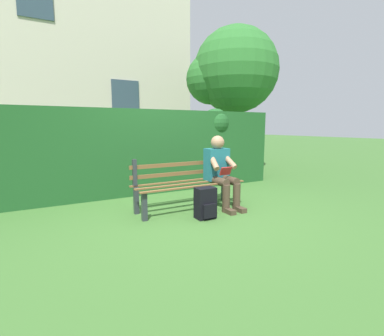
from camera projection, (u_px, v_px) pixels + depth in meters
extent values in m
plane|color=#3D6B2D|center=(189.00, 209.00, 4.44)|extent=(60.00, 60.00, 0.00)
cube|color=#2D3338|center=(237.00, 193.00, 4.63)|extent=(0.07, 0.07, 0.40)
cube|color=#2D3338|center=(144.00, 207.00, 3.87)|extent=(0.07, 0.07, 0.40)
cube|color=#2D3338|center=(224.00, 189.00, 4.95)|extent=(0.07, 0.07, 0.40)
cube|color=#2D3338|center=(136.00, 201.00, 4.18)|extent=(0.07, 0.07, 0.40)
cube|color=brown|center=(182.00, 181.00, 4.58)|extent=(1.76, 0.06, 0.02)
cube|color=brown|center=(189.00, 184.00, 4.38)|extent=(1.76, 0.06, 0.02)
cube|color=brown|center=(196.00, 186.00, 4.18)|extent=(1.76, 0.06, 0.02)
cube|color=#2D3338|center=(223.00, 165.00, 4.92)|extent=(0.06, 0.06, 0.40)
cube|color=#2D3338|center=(135.00, 172.00, 4.15)|extent=(0.06, 0.06, 0.40)
cube|color=brown|center=(183.00, 173.00, 4.55)|extent=(1.76, 0.02, 0.06)
cube|color=brown|center=(182.00, 164.00, 4.53)|extent=(1.76, 0.02, 0.06)
cube|color=#1E6672|center=(217.00, 164.00, 4.61)|extent=(0.38, 0.22, 0.52)
sphere|color=#A57A5B|center=(218.00, 142.00, 4.54)|extent=(0.22, 0.22, 0.22)
cylinder|color=#473828|center=(229.00, 180.00, 4.51)|extent=(0.13, 0.42, 0.13)
cylinder|color=#473828|center=(219.00, 181.00, 4.41)|extent=(0.13, 0.42, 0.13)
cylinder|color=#473828|center=(237.00, 197.00, 4.36)|extent=(0.12, 0.12, 0.42)
cylinder|color=#473828|center=(226.00, 198.00, 4.27)|extent=(0.12, 0.12, 0.42)
cube|color=#473828|center=(240.00, 209.00, 4.32)|extent=(0.10, 0.24, 0.07)
cube|color=#473828|center=(229.00, 211.00, 4.22)|extent=(0.10, 0.24, 0.07)
cylinder|color=#A57A5B|center=(229.00, 161.00, 4.55)|extent=(0.14, 0.32, 0.26)
cylinder|color=#A57A5B|center=(214.00, 162.00, 4.41)|extent=(0.14, 0.32, 0.26)
cube|color=#B22626|center=(226.00, 171.00, 4.39)|extent=(0.20, 0.07, 0.13)
cube|color=#1E5123|center=(132.00, 152.00, 5.46)|extent=(6.24, 0.70, 1.62)
sphere|color=#1E5123|center=(215.00, 123.00, 6.18)|extent=(0.63, 0.63, 0.63)
sphere|color=#1E5123|center=(39.00, 127.00, 4.71)|extent=(0.56, 0.56, 0.56)
cylinder|color=brown|center=(234.00, 133.00, 8.24)|extent=(0.33, 0.33, 2.22)
sphere|color=#2D702D|center=(236.00, 70.00, 7.98)|extent=(2.40, 2.40, 2.40)
sphere|color=#2D702D|center=(211.00, 79.00, 8.04)|extent=(1.44, 1.44, 1.44)
cube|color=beige|center=(37.00, 44.00, 9.01)|extent=(9.72, 2.81, 7.83)
cube|color=#334756|center=(126.00, 99.00, 9.19)|extent=(0.90, 0.04, 1.20)
cube|color=black|center=(205.00, 203.00, 3.98)|extent=(0.28, 0.19, 0.45)
cube|color=black|center=(209.00, 211.00, 3.89)|extent=(0.20, 0.04, 0.20)
cylinder|color=black|center=(206.00, 199.00, 4.11)|extent=(0.04, 0.04, 0.27)
cylinder|color=black|center=(196.00, 200.00, 4.03)|extent=(0.04, 0.04, 0.27)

